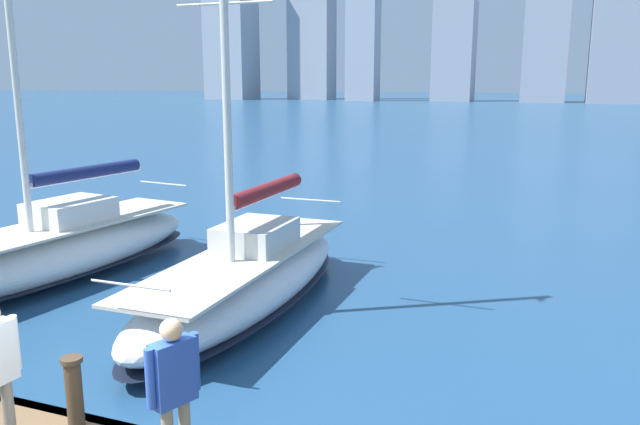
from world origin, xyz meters
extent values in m
cube|color=#989EA8|center=(20.65, -158.82, 12.32)|extent=(9.84, 9.66, 24.64)
cube|color=#9EA3AD|center=(42.75, -152.69, 13.78)|extent=(7.64, 6.15, 27.56)
cube|color=#9FA5AF|center=(82.34, -156.17, 21.65)|extent=(11.98, 11.33, 43.30)
ellipsoid|color=white|center=(1.29, -6.90, 0.58)|extent=(2.22, 8.25, 1.16)
ellipsoid|color=black|center=(1.29, -6.90, 0.26)|extent=(2.23, 8.29, 0.10)
cube|color=beige|center=(1.29, -6.90, 1.19)|extent=(1.82, 7.26, 0.06)
cube|color=silver|center=(1.29, -7.40, 1.49)|extent=(1.33, 1.82, 0.55)
cylinder|color=silver|center=(1.29, -6.29, 5.33)|extent=(0.16, 0.16, 8.22)
cylinder|color=silver|center=(1.29, -6.29, 6.15)|extent=(1.99, 0.05, 0.05)
cylinder|color=silver|center=(1.29, -8.02, 2.27)|extent=(0.12, 3.46, 0.12)
cylinder|color=maroon|center=(1.29, -8.02, 2.39)|extent=(0.32, 3.19, 0.32)
cylinder|color=silver|center=(1.28, -3.11, 1.71)|extent=(1.44, 0.04, 0.04)
cylinder|color=silver|center=(1.29, -10.61, 1.71)|extent=(1.66, 0.04, 0.04)
ellipsoid|color=white|center=(6.60, -7.14, 0.63)|extent=(3.42, 8.86, 1.26)
ellipsoid|color=black|center=(6.60, -7.14, 0.28)|extent=(3.44, 8.90, 0.10)
cube|color=beige|center=(6.60, -7.14, 1.29)|extent=(2.87, 7.78, 0.06)
cube|color=silver|center=(6.53, -7.65, 1.60)|extent=(1.63, 2.06, 0.55)
cylinder|color=silver|center=(6.68, -6.50, 6.33)|extent=(0.16, 0.16, 10.02)
cylinder|color=silver|center=(6.45, -8.29, 2.37)|extent=(0.58, 3.61, 0.12)
cylinder|color=navy|center=(6.45, -8.29, 2.49)|extent=(0.74, 3.35, 0.32)
cylinder|color=silver|center=(6.10, -10.99, 1.81)|extent=(1.74, 0.26, 0.04)
cylinder|color=gray|center=(1.00, -0.48, 1.02)|extent=(0.13, 0.13, 0.85)
cylinder|color=white|center=(0.99, -0.65, 1.83)|extent=(0.10, 0.10, 0.64)
cube|color=#284CB7|center=(-1.08, -0.72, 1.79)|extent=(0.36, 0.52, 0.70)
cylinder|color=#284CB7|center=(-0.98, -0.47, 1.82)|extent=(0.10, 0.10, 0.64)
cylinder|color=#284CB7|center=(-1.18, -0.98, 1.82)|extent=(0.10, 0.10, 0.64)
sphere|color=tan|center=(-1.08, -0.72, 2.26)|extent=(0.24, 0.24, 0.24)
cylinder|color=#423323|center=(0.62, -1.10, 1.02)|extent=(0.20, 0.20, 0.85)
cylinder|color=#423323|center=(0.62, -1.10, 1.48)|extent=(0.26, 0.26, 0.06)
camera|label=1|loc=(-4.60, 4.33, 4.73)|focal=35.00mm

